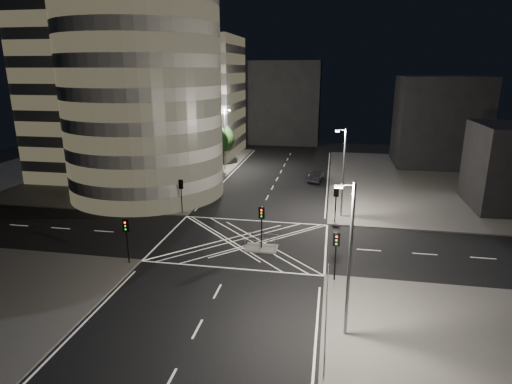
% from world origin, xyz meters
% --- Properties ---
extents(ground, '(120.00, 120.00, 0.00)m').
position_xyz_m(ground, '(0.00, 0.00, 0.00)').
color(ground, black).
rests_on(ground, ground).
extents(sidewalk_far_left, '(42.00, 42.00, 0.15)m').
position_xyz_m(sidewalk_far_left, '(-29.00, 27.00, 0.07)').
color(sidewalk_far_left, '#5A5754').
rests_on(sidewalk_far_left, ground).
extents(sidewalk_far_right, '(42.00, 42.00, 0.15)m').
position_xyz_m(sidewalk_far_right, '(29.00, 27.00, 0.07)').
color(sidewalk_far_right, '#5A5754').
rests_on(sidewalk_far_right, ground).
extents(central_island, '(3.00, 2.00, 0.15)m').
position_xyz_m(central_island, '(2.00, -1.50, 0.07)').
color(central_island, slate).
rests_on(central_island, ground).
extents(office_tower_curved, '(30.00, 29.00, 27.20)m').
position_xyz_m(office_tower_curved, '(-20.74, 18.74, 12.65)').
color(office_tower_curved, gray).
rests_on(office_tower_curved, sidewalk_far_left).
extents(office_block_rear, '(24.00, 16.00, 22.00)m').
position_xyz_m(office_block_rear, '(-22.00, 42.00, 11.15)').
color(office_block_rear, gray).
rests_on(office_block_rear, sidewalk_far_left).
extents(building_right_far, '(14.00, 12.00, 15.00)m').
position_xyz_m(building_right_far, '(26.00, 40.00, 7.65)').
color(building_right_far, black).
rests_on(building_right_far, sidewalk_far_right).
extents(building_far_end, '(18.00, 8.00, 18.00)m').
position_xyz_m(building_far_end, '(-4.00, 58.00, 9.00)').
color(building_far_end, black).
rests_on(building_far_end, ground).
extents(tree_a, '(3.74, 3.74, 6.45)m').
position_xyz_m(tree_a, '(-10.50, 9.00, 4.43)').
color(tree_a, black).
rests_on(tree_a, sidewalk_far_left).
extents(tree_b, '(4.41, 4.41, 6.88)m').
position_xyz_m(tree_b, '(-10.50, 15.00, 4.49)').
color(tree_b, black).
rests_on(tree_b, sidewalk_far_left).
extents(tree_c, '(4.29, 4.29, 6.86)m').
position_xyz_m(tree_c, '(-10.50, 21.00, 4.53)').
color(tree_c, black).
rests_on(tree_c, sidewalk_far_left).
extents(tree_d, '(4.58, 4.58, 7.77)m').
position_xyz_m(tree_d, '(-10.50, 27.00, 5.28)').
color(tree_d, black).
rests_on(tree_d, sidewalk_far_left).
extents(tree_e, '(3.85, 3.85, 6.71)m').
position_xyz_m(tree_e, '(-10.50, 33.00, 4.63)').
color(tree_e, black).
rests_on(tree_e, sidewalk_far_left).
extents(traffic_signal_fl, '(0.55, 0.22, 4.00)m').
position_xyz_m(traffic_signal_fl, '(-8.80, 6.80, 2.91)').
color(traffic_signal_fl, black).
rests_on(traffic_signal_fl, sidewalk_far_left).
extents(traffic_signal_nl, '(0.55, 0.22, 4.00)m').
position_xyz_m(traffic_signal_nl, '(-8.80, -6.80, 2.91)').
color(traffic_signal_nl, black).
rests_on(traffic_signal_nl, sidewalk_near_left).
extents(traffic_signal_fr, '(0.55, 0.22, 4.00)m').
position_xyz_m(traffic_signal_fr, '(8.80, 6.80, 2.91)').
color(traffic_signal_fr, black).
rests_on(traffic_signal_fr, sidewalk_far_right).
extents(traffic_signal_nr, '(0.55, 0.22, 4.00)m').
position_xyz_m(traffic_signal_nr, '(8.80, -6.80, 2.91)').
color(traffic_signal_nr, black).
rests_on(traffic_signal_nr, sidewalk_near_right).
extents(traffic_signal_island, '(0.55, 0.22, 4.00)m').
position_xyz_m(traffic_signal_island, '(2.00, -1.50, 2.91)').
color(traffic_signal_island, black).
rests_on(traffic_signal_island, central_island).
extents(street_lamp_left_near, '(1.25, 0.25, 10.00)m').
position_xyz_m(street_lamp_left_near, '(-9.44, 12.00, 5.54)').
color(street_lamp_left_near, slate).
rests_on(street_lamp_left_near, sidewalk_far_left).
extents(street_lamp_left_far, '(1.25, 0.25, 10.00)m').
position_xyz_m(street_lamp_left_far, '(-9.44, 30.00, 5.54)').
color(street_lamp_left_far, slate).
rests_on(street_lamp_left_far, sidewalk_far_left).
extents(street_lamp_right_far, '(1.25, 0.25, 10.00)m').
position_xyz_m(street_lamp_right_far, '(9.44, 9.00, 5.54)').
color(street_lamp_right_far, slate).
rests_on(street_lamp_right_far, sidewalk_far_right).
extents(street_lamp_right_near, '(1.25, 0.25, 10.00)m').
position_xyz_m(street_lamp_right_near, '(9.44, -14.00, 5.54)').
color(street_lamp_right_near, slate).
rests_on(street_lamp_right_near, sidewalk_near_right).
extents(railing_near_right, '(0.06, 11.70, 1.10)m').
position_xyz_m(railing_near_right, '(8.30, -12.15, 0.70)').
color(railing_near_right, slate).
rests_on(railing_near_right, sidewalk_near_right).
extents(railing_island_south, '(2.80, 0.06, 1.10)m').
position_xyz_m(railing_island_south, '(2.00, -2.40, 0.70)').
color(railing_island_south, slate).
rests_on(railing_island_south, central_island).
extents(railing_island_north, '(2.80, 0.06, 1.10)m').
position_xyz_m(railing_island_north, '(2.00, -0.60, 0.70)').
color(railing_island_north, slate).
rests_on(railing_island_north, central_island).
extents(sedan, '(2.30, 5.03, 1.60)m').
position_xyz_m(sedan, '(5.96, 24.60, 0.80)').
color(sedan, black).
rests_on(sedan, ground).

